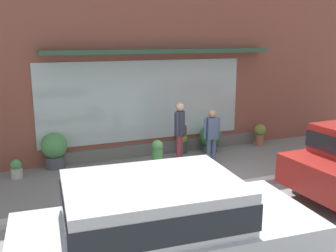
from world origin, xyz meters
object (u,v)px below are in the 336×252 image
at_px(fire_hydrant, 158,160).
at_px(pedestrian_passerby, 212,134).
at_px(parked_car_silver, 161,228).
at_px(potted_plant_doorstep, 210,138).
at_px(pedestrian_with_handbag, 180,129).
at_px(potted_plant_window_center, 182,143).
at_px(potted_plant_low_front, 54,149).
at_px(potted_plant_by_entrance, 16,169).
at_px(potted_plant_window_left, 260,133).

bearing_deg(fire_hydrant, pedestrian_passerby, 11.12).
bearing_deg(parked_car_silver, potted_plant_doorstep, 59.89).
xyz_separation_m(pedestrian_with_handbag, pedestrian_passerby, (0.76, -0.37, -0.12)).
bearing_deg(fire_hydrant, potted_plant_window_center, 50.46).
xyz_separation_m(parked_car_silver, potted_plant_low_front, (-0.78, 5.76, -0.38)).
height_order(fire_hydrant, pedestrian_with_handbag, pedestrian_with_handbag).
bearing_deg(potted_plant_window_center, pedestrian_passerby, -81.10).
bearing_deg(potted_plant_low_front, potted_plant_doorstep, -3.45).
bearing_deg(pedestrian_passerby, potted_plant_by_entrance, -8.90).
bearing_deg(pedestrian_with_handbag, potted_plant_low_front, 113.34).
distance_m(pedestrian_with_handbag, potted_plant_window_center, 1.37).
xyz_separation_m(pedestrian_with_handbag, potted_plant_window_left, (3.20, 0.85, -0.60)).
bearing_deg(parked_car_silver, potted_plant_window_left, 48.95).
bearing_deg(parked_car_silver, pedestrian_passerby, 58.18).
height_order(fire_hydrant, potted_plant_doorstep, fire_hydrant).
height_order(potted_plant_window_left, potted_plant_by_entrance, potted_plant_window_left).
bearing_deg(potted_plant_by_entrance, potted_plant_window_left, 1.44).
distance_m(pedestrian_with_handbag, potted_plant_window_left, 3.36).
xyz_separation_m(potted_plant_window_left, potted_plant_by_entrance, (-7.31, -0.18, -0.18)).
height_order(fire_hydrant, pedestrian_passerby, pedestrian_passerby).
xyz_separation_m(parked_car_silver, potted_plant_window_center, (2.90, 5.73, -0.59)).
distance_m(potted_plant_window_left, potted_plant_doorstep, 1.83).
height_order(pedestrian_with_handbag, potted_plant_by_entrance, pedestrian_with_handbag).
bearing_deg(potted_plant_window_left, pedestrian_passerby, -153.43).
distance_m(pedestrian_with_handbag, pedestrian_passerby, 0.85).
relative_size(fire_hydrant, potted_plant_window_center, 1.59).
xyz_separation_m(parked_car_silver, potted_plant_window_left, (5.56, 5.53, -0.49)).
bearing_deg(potted_plant_window_center, potted_plant_low_front, 179.56).
height_order(pedestrian_with_handbag, potted_plant_window_center, pedestrian_with_handbag).
distance_m(potted_plant_window_center, potted_plant_doorstep, 0.88).
relative_size(pedestrian_with_handbag, potted_plant_low_front, 1.82).
bearing_deg(fire_hydrant, potted_plant_doorstep, 33.48).
bearing_deg(fire_hydrant, parked_car_silver, -110.12).
bearing_deg(pedestrian_with_handbag, potted_plant_by_entrance, 123.10).
height_order(pedestrian_with_handbag, parked_car_silver, pedestrian_with_handbag).
bearing_deg(potted_plant_doorstep, parked_car_silver, -124.23).
xyz_separation_m(fire_hydrant, potted_plant_window_center, (1.44, 1.75, -0.17)).
height_order(pedestrian_passerby, potted_plant_doorstep, pedestrian_passerby).
bearing_deg(potted_plant_low_front, potted_plant_window_left, -2.07).
distance_m(fire_hydrant, potted_plant_window_left, 4.39).
bearing_deg(potted_plant_low_front, fire_hydrant, -38.45).
bearing_deg(potted_plant_window_left, parked_car_silver, -135.18).
bearing_deg(fire_hydrant, potted_plant_by_entrance, 156.96).
bearing_deg(pedestrian_passerby, fire_hydrant, 14.22).
xyz_separation_m(pedestrian_passerby, potted_plant_window_center, (-0.22, 1.42, -0.57)).
relative_size(pedestrian_passerby, potted_plant_window_center, 2.51).
relative_size(fire_hydrant, potted_plant_window_left, 1.40).
bearing_deg(fire_hydrant, potted_plant_window_left, 20.65).
relative_size(pedestrian_passerby, potted_plant_by_entrance, 3.27).
bearing_deg(potted_plant_window_left, potted_plant_low_front, 177.93).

